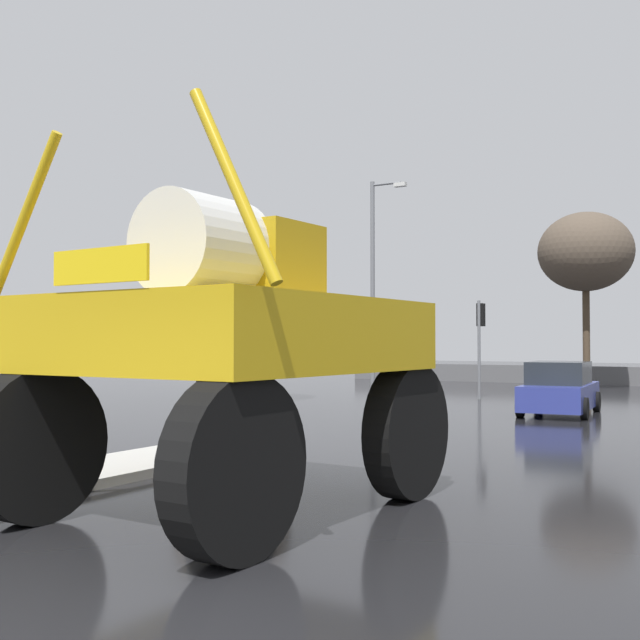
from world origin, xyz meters
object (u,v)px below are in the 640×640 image
object	(u,v)px
oversize_sprayer	(234,346)
bare_tree_left	(233,274)
traffic_signal_near_left	(226,314)
streetlight_far_left	(375,276)
traffic_signal_far_left	(480,327)
bare_tree_far_center	(586,252)
sedan_ahead	(560,390)

from	to	relation	value
oversize_sprayer	bare_tree_left	distance (m)	17.23
traffic_signal_near_left	streetlight_far_left	bearing A→B (deg)	104.52
traffic_signal_far_left	streetlight_far_left	xyz separation A→B (m)	(-4.89, 1.13, 2.16)
bare_tree_far_center	traffic_signal_near_left	bearing A→B (deg)	-98.64
sedan_ahead	oversize_sprayer	bearing A→B (deg)	174.03
sedan_ahead	streetlight_far_left	size ratio (longest dim) A/B	0.48
oversize_sprayer	sedan_ahead	xyz separation A→B (m)	(0.36, 14.95, -1.32)
sedan_ahead	bare_tree_left	world-z (taller)	bare_tree_left
bare_tree_left	bare_tree_far_center	xyz separation A→B (m)	(8.92, 13.53, 1.55)
sedan_ahead	bare_tree_left	xyz separation A→B (m)	(-10.68, -1.36, 3.72)
traffic_signal_far_left	bare_tree_far_center	world-z (taller)	bare_tree_far_center
oversize_sprayer	bare_tree_left	world-z (taller)	bare_tree_left
streetlight_far_left	bare_tree_left	bearing A→B (deg)	-103.80
oversize_sprayer	bare_tree_left	xyz separation A→B (m)	(-10.32, 13.59, 2.40)
traffic_signal_far_left	streetlight_far_left	world-z (taller)	streetlight_far_left
oversize_sprayer	sedan_ahead	world-z (taller)	oversize_sprayer
oversize_sprayer	streetlight_far_left	bearing A→B (deg)	24.61
traffic_signal_far_left	bare_tree_far_center	xyz separation A→B (m)	(2.23, 7.36, 3.36)
traffic_signal_near_left	bare_tree_far_center	world-z (taller)	bare_tree_far_center
traffic_signal_near_left	bare_tree_left	world-z (taller)	bare_tree_left
oversize_sprayer	bare_tree_far_center	world-z (taller)	bare_tree_far_center
sedan_ahead	streetlight_far_left	distance (m)	11.44
oversize_sprayer	traffic_signal_far_left	size ratio (longest dim) A/B	1.53
streetlight_far_left	bare_tree_left	xyz separation A→B (m)	(-1.79, -7.30, -0.35)
bare_tree_left	bare_tree_far_center	bearing A→B (deg)	56.60
sedan_ahead	traffic_signal_far_left	distance (m)	6.53
oversize_sprayer	streetlight_far_left	size ratio (longest dim) A/B	0.63
traffic_signal_far_left	bare_tree_left	world-z (taller)	bare_tree_left
traffic_signal_near_left	bare_tree_far_center	size ratio (longest dim) A/B	0.48
traffic_signal_near_left	bare_tree_left	distance (m)	9.75
sedan_ahead	traffic_signal_far_left	size ratio (longest dim) A/B	1.17
traffic_signal_near_left	traffic_signal_far_left	bearing A→B (deg)	85.88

